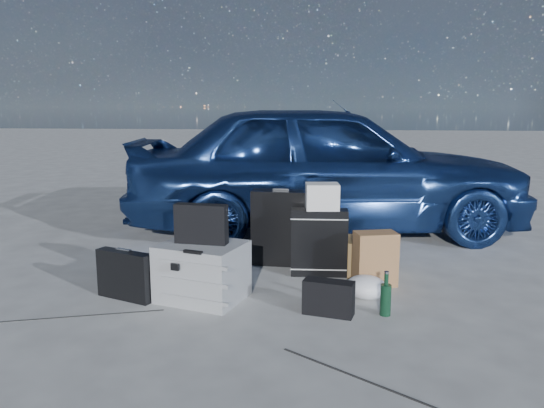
% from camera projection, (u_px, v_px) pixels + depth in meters
% --- Properties ---
extents(ground, '(60.00, 60.00, 0.00)m').
position_uv_depth(ground, '(261.00, 302.00, 3.88)').
color(ground, beige).
rests_on(ground, ground).
extents(car, '(4.59, 2.40, 1.49)m').
position_uv_depth(car, '(326.00, 167.00, 5.97)').
color(car, '#26478D').
rests_on(car, ground).
extents(pelican_case, '(0.69, 0.62, 0.42)m').
position_uv_depth(pelican_case, '(202.00, 271.00, 3.92)').
color(pelican_case, gray).
rests_on(pelican_case, ground).
extents(laptop_bag, '(0.40, 0.14, 0.29)m').
position_uv_depth(laptop_bag, '(201.00, 224.00, 3.87)').
color(laptop_bag, black).
rests_on(laptop_bag, pelican_case).
extents(briefcase, '(0.47, 0.27, 0.36)m').
position_uv_depth(briefcase, '(125.00, 275.00, 3.93)').
color(briefcase, black).
rests_on(briefcase, ground).
extents(suitcase_left, '(0.53, 0.21, 0.68)m').
position_uv_depth(suitcase_left, '(281.00, 228.00, 4.77)').
color(suitcase_left, black).
rests_on(suitcase_left, ground).
extents(suitcase_right, '(0.48, 0.19, 0.57)m').
position_uv_depth(suitcase_right, '(319.00, 242.00, 4.48)').
color(suitcase_right, black).
rests_on(suitcase_right, ground).
extents(white_carton, '(0.30, 0.25, 0.22)m').
position_uv_depth(white_carton, '(322.00, 196.00, 4.43)').
color(white_carton, silver).
rests_on(white_carton, suitcase_right).
extents(duffel_bag, '(0.61, 0.28, 0.30)m').
position_uv_depth(duffel_bag, '(309.00, 241.00, 5.05)').
color(duffel_bag, black).
rests_on(duffel_bag, ground).
extents(flat_box_white, '(0.49, 0.42, 0.07)m').
position_uv_depth(flat_box_white, '(311.00, 223.00, 5.00)').
color(flat_box_white, silver).
rests_on(flat_box_white, duffel_bag).
extents(flat_box_black, '(0.33, 0.29, 0.06)m').
position_uv_depth(flat_box_black, '(310.00, 216.00, 4.98)').
color(flat_box_black, black).
rests_on(flat_box_black, flat_box_white).
extents(kraft_bag, '(0.37, 0.27, 0.43)m').
position_uv_depth(kraft_bag, '(375.00, 259.00, 4.23)').
color(kraft_bag, '#8E5F3E').
rests_on(kraft_bag, ground).
extents(cardboard_box, '(0.41, 0.36, 0.30)m').
position_uv_depth(cardboard_box, '(370.00, 256.00, 4.54)').
color(cardboard_box, olive).
rests_on(cardboard_box, ground).
extents(plastic_bag, '(0.40, 0.37, 0.17)m').
position_uv_depth(plastic_bag, '(366.00, 287.00, 3.96)').
color(plastic_bag, white).
rests_on(plastic_bag, ground).
extents(messenger_bag, '(0.37, 0.20, 0.24)m').
position_uv_depth(messenger_bag, '(329.00, 298.00, 3.64)').
color(messenger_bag, black).
rests_on(messenger_bag, ground).
extents(green_bottle, '(0.10, 0.10, 0.30)m').
position_uv_depth(green_bottle, '(386.00, 294.00, 3.62)').
color(green_bottle, black).
rests_on(green_bottle, ground).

